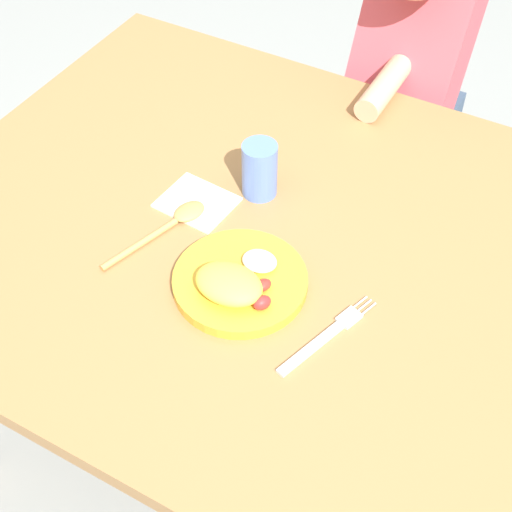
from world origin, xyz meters
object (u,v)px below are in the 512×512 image
object	(u,v)px
fork	(326,336)
spoon	(173,222)
plate	(238,282)
person	(406,107)
drinking_cup	(260,170)

from	to	relation	value
fork	spoon	xyz separation A→B (m)	(-0.33, 0.09, 0.00)
plate	fork	xyz separation A→B (m)	(0.16, -0.02, -0.02)
spoon	person	world-z (taller)	person
plate	spoon	bearing A→B (deg)	157.33
fork	person	world-z (taller)	person
fork	drinking_cup	bearing A→B (deg)	63.97
spoon	drinking_cup	bearing A→B (deg)	-14.45
spoon	person	xyz separation A→B (m)	(0.18, 0.69, -0.14)
fork	plate	bearing A→B (deg)	101.51
spoon	drinking_cup	distance (m)	0.18
plate	person	xyz separation A→B (m)	(0.01, 0.76, -0.15)
fork	person	bearing A→B (deg)	29.10
fork	drinking_cup	xyz separation A→B (m)	(-0.24, 0.23, 0.05)
spoon	drinking_cup	world-z (taller)	drinking_cup
drinking_cup	person	world-z (taller)	person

